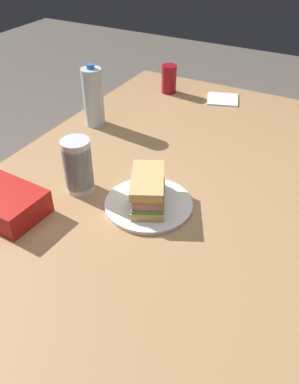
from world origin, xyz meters
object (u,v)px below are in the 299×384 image
(paper_plate, at_px, (150,204))
(dining_table, at_px, (159,214))
(soda_can_red, at_px, (169,79))
(plastic_cup_stack, at_px, (78,166))
(water_bottle_tall, at_px, (93,97))
(sandwich, at_px, (149,190))
(chip_bag, at_px, (3,202))

(paper_plate, bearing_deg, dining_table, 2.32)
(dining_table, distance_m, paper_plate, 0.11)
(soda_can_red, height_order, plastic_cup_stack, plastic_cup_stack)
(water_bottle_tall, bearing_deg, sandwich, -129.08)
(paper_plate, bearing_deg, plastic_cup_stack, 97.08)
(sandwich, relative_size, chip_bag, 0.87)
(water_bottle_tall, bearing_deg, plastic_cup_stack, -151.12)
(sandwich, relative_size, plastic_cup_stack, 1.20)
(dining_table, distance_m, sandwich, 0.15)
(dining_table, height_order, plastic_cup_stack, plastic_cup_stack)
(paper_plate, height_order, soda_can_red, soda_can_red)
(sandwich, distance_m, plastic_cup_stack, 0.22)
(paper_plate, distance_m, chip_bag, 0.41)
(sandwich, bearing_deg, chip_bag, 122.44)
(chip_bag, distance_m, water_bottle_tall, 0.57)
(soda_can_red, bearing_deg, dining_table, -155.77)
(chip_bag, bearing_deg, plastic_cup_stack, 59.48)
(chip_bag, height_order, water_bottle_tall, water_bottle_tall)
(dining_table, xyz_separation_m, paper_plate, (-0.07, -0.00, 0.09))
(paper_plate, distance_m, sandwich, 0.05)
(soda_can_red, relative_size, water_bottle_tall, 0.52)
(soda_can_red, relative_size, chip_bag, 0.53)
(chip_bag, bearing_deg, soda_can_red, 91.17)
(dining_table, xyz_separation_m, plastic_cup_stack, (-0.09, 0.22, 0.16))
(paper_plate, xyz_separation_m, plastic_cup_stack, (-0.03, 0.22, 0.08))
(dining_table, bearing_deg, sandwich, 179.46)
(soda_can_red, xyz_separation_m, water_bottle_tall, (-0.41, 0.11, 0.05))
(chip_bag, height_order, plastic_cup_stack, plastic_cup_stack)
(dining_table, height_order, sandwich, sandwich)
(soda_can_red, bearing_deg, sandwich, -157.67)
(sandwich, xyz_separation_m, soda_can_red, (0.76, 0.31, 0.01))
(water_bottle_tall, bearing_deg, soda_can_red, -15.33)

